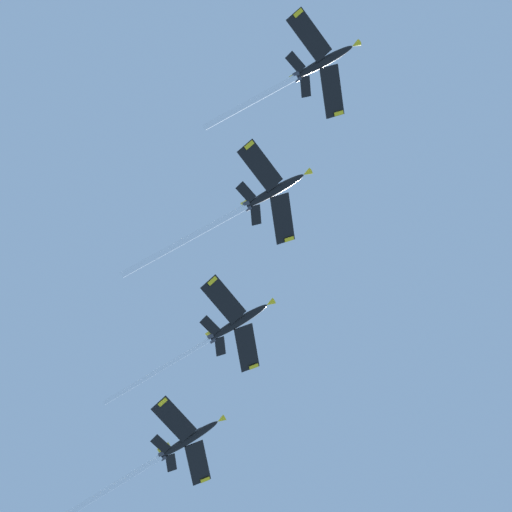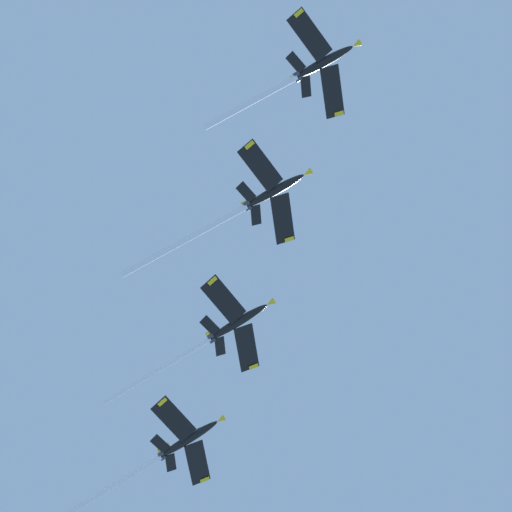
{
  "view_description": "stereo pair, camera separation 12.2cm",
  "coord_description": "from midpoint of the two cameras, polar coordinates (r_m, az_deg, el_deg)",
  "views": [
    {
      "loc": [
        11.21,
        -4.44,
        1.76
      ],
      "look_at": [
        -31.92,
        33.3,
        129.66
      ],
      "focal_mm": 55.47,
      "sensor_mm": 36.0,
      "label": 1
    },
    {
      "loc": [
        11.13,
        -4.53,
        1.76
      ],
      "look_at": [
        -31.92,
        33.3,
        129.66
      ],
      "focal_mm": 55.47,
      "sensor_mm": 36.0,
      "label": 2
    }
  ],
  "objects": [
    {
      "name": "jet_lead",
      "position": [
        139.67,
        3.3,
        12.95
      ],
      "size": [
        27.46,
        19.13,
        13.92
      ],
      "color": "black"
    },
    {
      "name": "jet_second",
      "position": [
        136.85,
        -1.03,
        3.42
      ],
      "size": [
        31.9,
        21.96,
        16.46
      ],
      "color": "black"
    },
    {
      "name": "jet_third",
      "position": [
        140.76,
        -2.53,
        -5.54
      ],
      "size": [
        29.12,
        20.4,
        15.5
      ],
      "color": "black"
    },
    {
      "name": "jet_fourth",
      "position": [
        148.82,
        -6.82,
        -14.15
      ],
      "size": [
        29.88,
        20.92,
        15.28
      ],
      "color": "black"
    }
  ]
}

